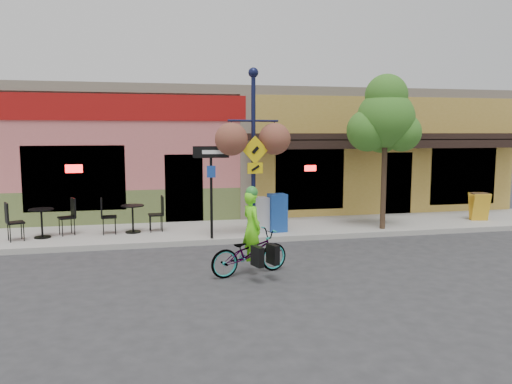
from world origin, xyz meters
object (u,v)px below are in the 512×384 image
Objects in this scene: bicycle at (249,252)px; street_tree at (385,152)px; newspaper_box_grey at (260,215)px; building at (250,151)px; newspaper_box_blue at (277,213)px; cyclist_rider at (252,239)px; one_way_sign at (211,193)px; lamp_post at (253,153)px.

street_tree reaches higher than bicycle.
newspaper_box_grey is 0.22× the size of street_tree.
bicycle is at bearing -101.78° from building.
building is 7.07m from street_tree.
street_tree reaches higher than building.
building is 6.51m from newspaper_box_grey.
bicycle is 1.65× the size of newspaper_box_blue.
bicycle is at bearing -117.28° from newspaper_box_grey.
street_tree is (4.67, 3.34, 1.67)m from cyclist_rider.
newspaper_box_blue reaches higher than bicycle.
newspaper_box_blue is at bearing -17.87° from newspaper_box_grey.
cyclist_rider is (0.05, 0.00, 0.29)m from bicycle.
building is 7.33m from one_way_sign.
lamp_post is 4.58× the size of newspaper_box_grey.
building reaches higher than newspaper_box_blue.
lamp_post is 1.55m from one_way_sign.
newspaper_box_grey is (0.99, 3.66, -0.11)m from cyclist_rider.
lamp_post reaches higher than newspaper_box_grey.
newspaper_box_blue is (1.97, 0.56, -0.70)m from one_way_sign.
newspaper_box_grey is (-0.51, 0.06, -0.05)m from newspaper_box_blue.
newspaper_box_grey is at bearing -99.28° from building.
one_way_sign is at bearing -176.66° from street_tree.
building is 6.49m from newspaper_box_blue.
building is 3.99× the size of lamp_post.
street_tree is at bearing -72.08° from bicycle.
one_way_sign is at bearing -168.36° from newspaper_box_blue.
newspaper_box_blue is 3.62m from street_tree.
building is 16.73× the size of newspaper_box_blue.
bicycle is at bearing -77.80° from one_way_sign.
street_tree reaches higher than lamp_post.
newspaper_box_blue is (0.82, 0.57, -1.73)m from lamp_post.
street_tree is (3.99, 0.30, 0.01)m from lamp_post.
lamp_post reaches higher than building.
cyclist_rider is (-2.01, -9.88, -1.49)m from building.
bicycle is at bearing 72.66° from cyclist_rider.
street_tree is (4.72, 3.34, 1.96)m from bicycle.
newspaper_box_grey is at bearing -33.27° from bicycle.
newspaper_box_blue is (1.51, 3.60, -0.07)m from cyclist_rider.
cyclist_rider is 0.33× the size of lamp_post.
one_way_sign is at bearing 168.82° from lamp_post.
bicycle is 1.18× the size of cyclist_rider.
street_tree reaches higher than cyclist_rider.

